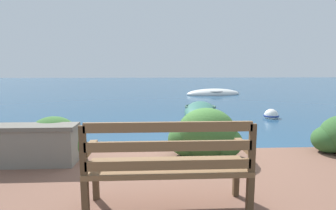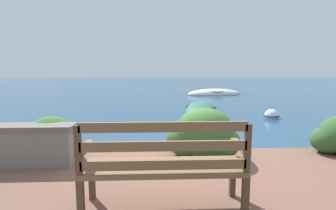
% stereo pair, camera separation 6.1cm
% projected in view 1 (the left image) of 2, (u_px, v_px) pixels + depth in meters
% --- Properties ---
extents(ground_plane, '(80.00, 80.00, 0.00)m').
position_uv_depth(ground_plane, '(190.00, 161.00, 4.58)').
color(ground_plane, navy).
extents(park_bench, '(1.59, 0.48, 0.93)m').
position_uv_depth(park_bench, '(168.00, 163.00, 2.53)').
color(park_bench, brown).
rests_on(park_bench, patio_terrace).
extents(stone_wall, '(1.58, 0.39, 0.59)m').
position_uv_depth(stone_wall, '(22.00, 145.00, 3.77)').
color(stone_wall, slate).
rests_on(stone_wall, patio_terrace).
extents(hedge_clump_far_left, '(0.96, 0.69, 0.66)m').
position_uv_depth(hedge_clump_far_left, '(53.00, 140.00, 4.09)').
color(hedge_clump_far_left, '#38662D').
rests_on(hedge_clump_far_left, patio_terrace).
extents(hedge_clump_left, '(1.15, 0.83, 0.79)m').
position_uv_depth(hedge_clump_left, '(205.00, 136.00, 4.10)').
color(hedge_clump_left, '#38662D').
rests_on(hedge_clump_left, patio_terrace).
extents(rowboat_nearest, '(1.73, 3.54, 0.63)m').
position_uv_depth(rowboat_nearest, '(200.00, 111.00, 9.55)').
color(rowboat_nearest, '#336B5B').
rests_on(rowboat_nearest, ground_plane).
extents(rowboat_mid, '(3.49, 1.77, 0.65)m').
position_uv_depth(rowboat_mid, '(213.00, 94.00, 15.90)').
color(rowboat_mid, silver).
rests_on(rowboat_mid, ground_plane).
extents(mooring_buoy, '(0.49, 0.49, 0.45)m').
position_uv_depth(mooring_buoy, '(271.00, 116.00, 8.51)').
color(mooring_buoy, white).
rests_on(mooring_buoy, ground_plane).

